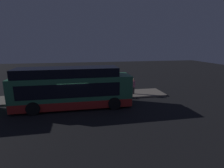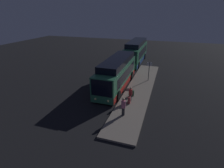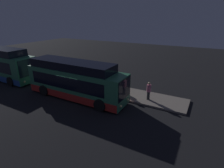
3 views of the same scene
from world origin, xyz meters
The scene contains 9 objects.
ground centered at (0.00, 0.00, 0.00)m, with size 80.00×80.00×0.00m, color black.
platform centered at (0.00, 3.10, 0.08)m, with size 20.00×3.00×0.17m.
bus_lead centered at (-0.09, 0.12, 1.65)m, with size 10.44×2.82×3.64m.
bus_second centered at (-12.37, 0.12, 1.81)m, with size 10.76×2.88×3.97m.
passenger_boarding centered at (3.60, 2.74, 1.03)m, with size 0.42×0.42×1.61m.
passenger_waiting centered at (6.44, 2.73, 1.11)m, with size 0.54×0.54×1.74m.
suitcase centered at (4.10, 2.74, 0.53)m, with size 0.40×0.24×0.97m.
sign_post centered at (-3.07, 3.75, 1.81)m, with size 0.10×0.68×2.61m.
trash_bin centered at (2.29, 2.66, 0.49)m, with size 0.44×0.44×0.65m.
Camera 2 is at (19.74, 6.05, 8.97)m, focal length 28.00 mm.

